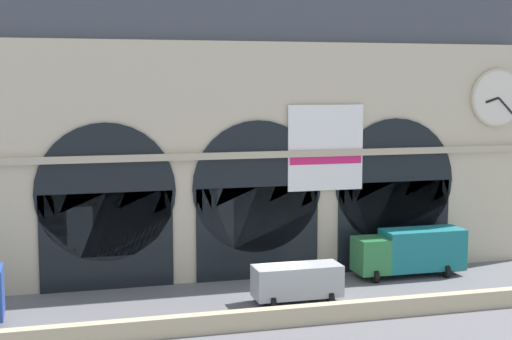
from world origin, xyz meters
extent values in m
plane|color=slate|center=(0.00, 0.00, 0.00)|extent=(200.00, 200.00, 0.00)
cube|color=#BCAD8C|center=(0.00, -4.85, 0.51)|extent=(90.00, 0.70, 1.02)
cube|color=beige|center=(0.00, 7.57, 7.74)|extent=(40.95, 5.15, 15.49)
cube|color=#424751|center=(0.00, 7.87, 17.35)|extent=(40.95, 4.55, 3.73)
cube|color=black|center=(-9.75, 4.95, 3.06)|extent=(8.24, 0.20, 6.11)
cylinder|color=black|center=(-9.75, 4.95, 6.11)|extent=(8.67, 0.20, 8.67)
cube|color=black|center=(0.00, 4.95, 3.06)|extent=(8.24, 0.20, 6.11)
cylinder|color=black|center=(0.00, 4.95, 6.11)|extent=(8.67, 0.20, 8.67)
cube|color=black|center=(9.75, 4.95, 3.06)|extent=(8.24, 0.20, 6.11)
cylinder|color=black|center=(9.75, 4.95, 6.11)|extent=(8.67, 0.20, 8.67)
cylinder|color=beige|center=(17.44, 4.85, 11.80)|extent=(4.09, 0.25, 4.09)
cylinder|color=silver|center=(17.44, 4.73, 11.80)|extent=(3.79, 0.06, 3.79)
cube|color=black|center=(16.95, 4.67, 11.64)|extent=(1.04, 0.04, 0.46)
cube|color=black|center=(18.02, 4.65, 11.24)|extent=(1.24, 0.04, 1.20)
cube|color=white|center=(4.63, 4.83, 8.57)|extent=(5.25, 0.12, 5.69)
cube|color=#DB1E66|center=(4.63, 4.75, 7.96)|extent=(5.04, 0.04, 0.96)
cube|color=#B6AB91|center=(0.00, 4.85, 8.22)|extent=(40.95, 0.50, 0.44)
cube|color=#ADB2B7|center=(0.79, -0.81, 1.27)|extent=(5.20, 2.00, 1.86)
cylinder|color=black|center=(-0.97, -1.71, 0.34)|extent=(0.28, 0.68, 0.68)
cylinder|color=black|center=(-0.97, 0.09, 0.34)|extent=(0.28, 0.68, 0.68)
cylinder|color=black|center=(2.56, -1.71, 0.34)|extent=(0.28, 0.68, 0.68)
cylinder|color=black|center=(2.56, 0.09, 0.34)|extent=(0.28, 0.68, 0.68)
cube|color=#2D7A42|center=(7.12, 2.88, 1.57)|extent=(2.00, 2.30, 2.30)
cube|color=#19727A|center=(10.87, 2.88, 1.77)|extent=(5.50, 2.30, 2.70)
cylinder|color=black|center=(7.02, 1.85, 0.42)|extent=(0.28, 0.84, 0.84)
cylinder|color=black|center=(7.02, 3.92, 0.42)|extent=(0.28, 0.84, 0.84)
cylinder|color=black|center=(12.12, 1.85, 0.42)|extent=(0.28, 0.84, 0.84)
cylinder|color=black|center=(12.12, 3.92, 0.42)|extent=(0.28, 0.84, 0.84)
camera|label=1|loc=(-13.07, -41.94, 12.94)|focal=52.96mm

